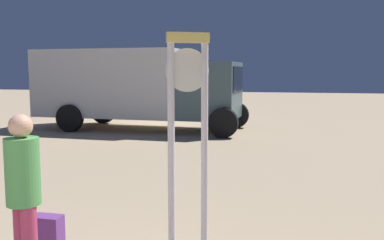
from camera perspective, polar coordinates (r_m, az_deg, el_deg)
standing_clock at (r=4.22m, az=-0.56°, el=-0.68°), size 0.42×0.27×2.35m
person_near_clock at (r=4.18m, az=-21.73°, el=-8.92°), size 0.31×0.31×1.60m
backpack at (r=4.95m, az=-18.85°, el=-14.55°), size 0.32×0.22×0.44m
box_truck_near at (r=14.71m, az=-7.86°, el=4.65°), size 7.18×2.86×2.71m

